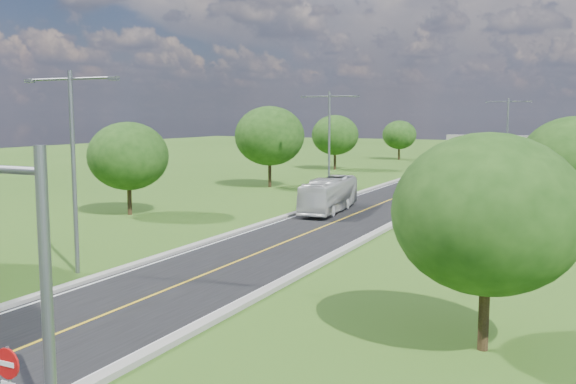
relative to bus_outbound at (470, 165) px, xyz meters
name	(u,v)px	position (x,y,z in m)	size (l,w,h in m)	color
ground	(429,185)	(-2.95, -8.87, -1.65)	(260.00, 260.00, 0.00)	#315718
road	(441,180)	(-2.95, -2.87, -1.62)	(8.00, 150.00, 0.06)	black
curb_left	(406,177)	(-7.20, -2.87, -1.54)	(0.50, 150.00, 0.22)	gray
curb_right	(477,181)	(1.30, -2.87, -1.54)	(0.50, 150.00, 0.22)	gray
do_not_enter_right	(8,377)	(2.05, -70.39, 0.12)	(0.76, 0.11, 2.50)	slate
speed_limit_sign	(427,195)	(2.25, -30.88, -0.05)	(0.55, 0.09, 2.40)	slate
overpass	(515,139)	(-2.95, 71.13, 0.76)	(30.00, 3.00, 3.20)	gray
streetlight_near_left	(73,154)	(-8.95, -56.87, 4.29)	(5.90, 0.25, 10.00)	slate
streetlight_mid_left	(329,135)	(-8.95, -23.87, 4.29)	(5.90, 0.25, 10.00)	slate
streetlight_far_right	(507,129)	(3.05, 9.13, 4.29)	(5.90, 0.25, 10.00)	slate
tree_lb	(128,156)	(-18.95, -40.87, 2.99)	(6.30, 6.30, 7.33)	black
tree_lc	(270,136)	(-17.95, -18.87, 3.92)	(7.56, 7.56, 8.79)	black
tree_ld	(335,135)	(-19.95, 5.13, 3.30)	(6.72, 6.72, 7.82)	black
tree_le	(399,135)	(-17.45, 29.13, 2.68)	(5.88, 5.88, 6.84)	black
tree_ra	(488,214)	(11.05, -58.87, 2.99)	(6.30, 6.30, 7.33)	black
tree_rb	(576,164)	(13.05, -38.87, 3.30)	(6.72, 6.72, 7.82)	black
tree_rc	(573,154)	(12.05, -16.87, 2.68)	(5.88, 5.88, 6.84)	black
bus_outbound	(470,165)	(0.00, 0.00, 0.00)	(2.68, 11.44, 3.19)	silver
bus_inbound	(329,195)	(-5.29, -32.72, -0.24)	(2.28, 9.74, 2.71)	beige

